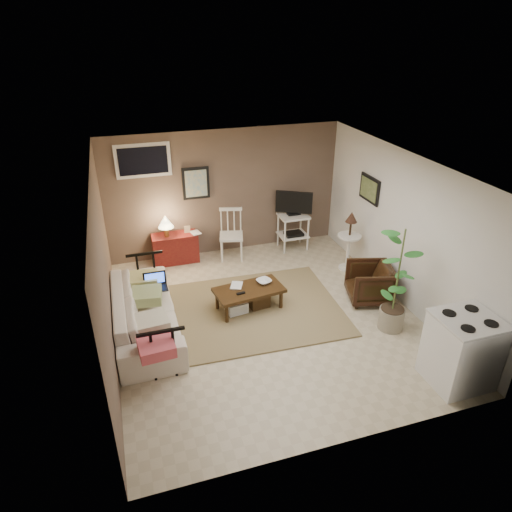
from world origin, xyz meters
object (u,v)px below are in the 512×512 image
object	(u,v)px
coffee_table	(249,297)
sofa	(144,306)
spindle_chair	(231,236)
side_table	(350,234)
tv_stand	(294,219)
stove	(462,350)
armchair	(370,281)
red_console	(175,246)
potted_plant	(398,277)

from	to	relation	value
coffee_table	sofa	bearing A→B (deg)	-176.89
spindle_chair	sofa	bearing A→B (deg)	-133.22
coffee_table	side_table	world-z (taller)	side_table
tv_stand	stove	world-z (taller)	tv_stand
spindle_chair	stove	xyz separation A→B (m)	(1.86, -4.17, 0.03)
spindle_chair	armchair	world-z (taller)	spindle_chair
red_console	stove	world-z (taller)	red_console
spindle_chair	tv_stand	distance (m)	1.29
coffee_table	red_console	bearing A→B (deg)	113.65
coffee_table	stove	size ratio (longest dim) A/B	1.17
coffee_table	potted_plant	xyz separation A→B (m)	(1.89, -1.10, 0.65)
coffee_table	armchair	world-z (taller)	armchair
spindle_chair	stove	distance (m)	4.57
sofa	stove	size ratio (longest dim) A/B	2.31
red_console	spindle_chair	world-z (taller)	red_console
sofa	spindle_chair	xyz separation A→B (m)	(1.81, 1.92, 0.01)
coffee_table	potted_plant	size ratio (longest dim) A/B	0.69
coffee_table	tv_stand	bearing A→B (deg)	51.42
potted_plant	spindle_chair	bearing A→B (deg)	119.82
coffee_table	side_table	xyz separation A→B (m)	(2.13, 0.75, 0.47)
tv_stand	stove	distance (m)	4.24
side_table	potted_plant	xyz separation A→B (m)	(-0.24, -1.86, 0.18)
armchair	coffee_table	bearing A→B (deg)	-83.51
tv_stand	potted_plant	world-z (taller)	potted_plant
sofa	side_table	distance (m)	3.83
red_console	potted_plant	size ratio (longest dim) A/B	0.59
sofa	tv_stand	bearing A→B (deg)	-57.76
side_table	armchair	distance (m)	1.13
sofa	spindle_chair	bearing A→B (deg)	-43.22
spindle_chair	side_table	bearing A→B (deg)	-29.40
red_console	armchair	xyz separation A→B (m)	(2.83, -2.29, 0.01)
sofa	armchair	world-z (taller)	sofa
side_table	potted_plant	size ratio (longest dim) A/B	0.69
side_table	stove	world-z (taller)	side_table
sofa	potted_plant	size ratio (longest dim) A/B	1.36
armchair	tv_stand	bearing A→B (deg)	-152.11
spindle_chair	stove	bearing A→B (deg)	-65.98
side_table	tv_stand	bearing A→B (deg)	120.11
sofa	spindle_chair	distance (m)	2.64
tv_stand	armchair	world-z (taller)	tv_stand
sofa	side_table	size ratio (longest dim) A/B	1.98
armchair	potted_plant	size ratio (longest dim) A/B	0.42
potted_plant	sofa	bearing A→B (deg)	163.77
spindle_chair	red_console	bearing A→B (deg)	172.25
coffee_table	sofa	distance (m)	1.62
tv_stand	side_table	bearing A→B (deg)	-59.89
spindle_chair	potted_plant	distance (m)	3.42
stove	potted_plant	bearing A→B (deg)	98.08
side_table	armchair	size ratio (longest dim) A/B	1.64
red_console	spindle_chair	distance (m)	1.09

